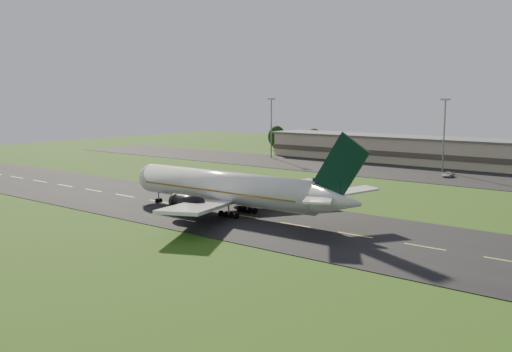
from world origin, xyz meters
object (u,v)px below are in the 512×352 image
Objects in this scene: terminal at (468,154)px; service_vehicle_c at (448,175)px; light_mast_centre at (444,126)px; service_vehicle_a at (353,165)px; service_vehicle_b at (340,162)px; light_mast_west at (271,121)px; airliner at (229,188)px.

service_vehicle_c is at bearing -81.90° from terminal.
light_mast_centre is 5.45× the size of service_vehicle_a.
service_vehicle_b is 36.86m from service_vehicle_c.
light_mast_west is 4.44× the size of service_vehicle_c.
light_mast_centre is at bearing 114.61° from service_vehicle_c.
service_vehicle_c is (13.51, 70.98, -3.92)m from airliner.
light_mast_centre is 4.44× the size of service_vehicle_c.
terminal is 34.35m from service_vehicle_a.
airliner is at bearing -105.15° from service_vehicle_c.
service_vehicle_c reaches higher than service_vehicle_a.
terminal is 7.13× the size of light_mast_west.
terminal is at bearing 14.76° from light_mast_west.
airliner is 80.99m from service_vehicle_b.
light_mast_centre is (8.53, 79.98, 8.08)m from airliner.
light_mast_west reaches higher than service_vehicle_b.
terminal is 31.62× the size of service_vehicle_c.
service_vehicle_a is (-26.24, -21.92, -3.25)m from terminal.
service_vehicle_a is at bearing -140.13° from terminal.
light_mast_west is (-51.47, 79.98, 8.08)m from airliner.
light_mast_centre is at bearing 82.77° from airliner.
light_mast_centre reaches higher than terminal.
light_mast_west is 5.45× the size of service_vehicle_a.
airliner is 12.03× the size of service_vehicle_b.
airliner is 2.52× the size of light_mast_centre.
service_vehicle_b reaches higher than service_vehicle_a.
airliner is at bearing -96.09° from light_mast_centre.
light_mast_west is at bearing 76.98° from service_vehicle_b.
airliner is 0.35× the size of terminal.
service_vehicle_b is (-6.43, 3.39, 0.07)m from service_vehicle_a.
service_vehicle_c is (3.58, -25.18, -3.25)m from terminal.
light_mast_west and light_mast_centre have the same top height.
service_vehicle_c is at bearing -108.73° from service_vehicle_b.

